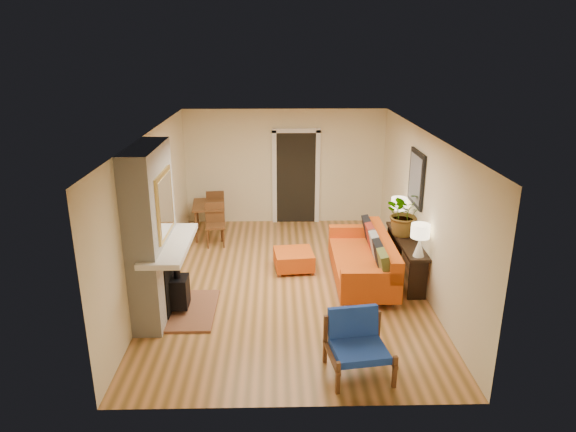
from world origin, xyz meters
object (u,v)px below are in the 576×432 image
sofa (367,259)px  ottoman (294,259)px  blue_chair (357,340)px  houseplant (405,213)px  dining_table (212,210)px  console_table (406,247)px  lamp_far (399,208)px  lamp_near (420,236)px

sofa → ottoman: bearing=159.2°
blue_chair → houseplant: bearing=66.7°
dining_table → ottoman: bearing=-47.0°
ottoman → console_table: size_ratio=0.41×
lamp_far → houseplant: (-0.01, -0.48, 0.07)m
sofa → houseplant: 1.07m
ottoman → sofa: bearing=-20.8°
ottoman → houseplant: houseplant is taller
lamp_far → houseplant: bearing=-91.2°
ottoman → dining_table: dining_table is taller
dining_table → lamp_near: bearing=-38.9°
blue_chair → lamp_near: 2.41m
lamp_near → houseplant: bearing=90.6°
sofa → houseplant: (0.70, 0.32, 0.74)m
ottoman → lamp_far: lamp_far is taller
lamp_near → dining_table: bearing=141.1°
blue_chair → lamp_near: size_ratio=1.57×
ottoman → dining_table: 2.51m
blue_chair → houseplant: 3.26m
ottoman → houseplant: bearing=-4.6°
sofa → dining_table: 3.74m
sofa → dining_table: sofa is taller
blue_chair → lamp_far: lamp_far is taller
sofa → lamp_far: size_ratio=4.17×
blue_chair → console_table: bearing=64.9°
sofa → console_table: bearing=8.0°
sofa → lamp_far: 1.26m
lamp_far → dining_table: bearing=157.8°
dining_table → houseplant: bearing=-28.4°
dining_table → lamp_far: bearing=-22.2°
dining_table → blue_chair: bearing=-64.1°
sofa → houseplant: size_ratio=2.77×
ottoman → houseplant: (1.95, -0.16, 0.93)m
console_table → lamp_far: 0.85m
console_table → lamp_far: (0.00, 0.70, 0.49)m
blue_chair → lamp_far: 3.69m
blue_chair → houseplant: size_ratio=1.04×
lamp_far → sofa: bearing=-131.4°
lamp_far → blue_chair: bearing=-110.4°
ottoman → lamp_far: size_ratio=1.40×
sofa → console_table: size_ratio=1.22×
sofa → dining_table: bearing=142.1°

